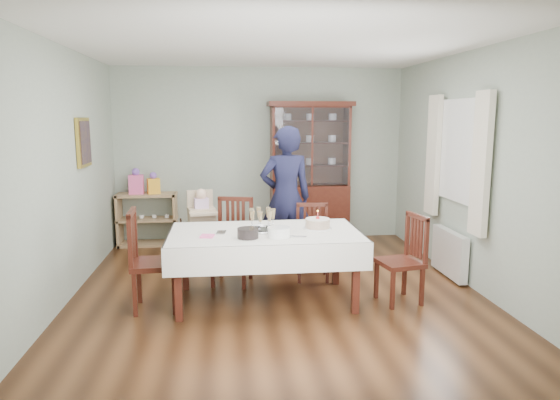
{
  "coord_description": "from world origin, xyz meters",
  "views": [
    {
      "loc": [
        -0.56,
        -5.35,
        1.96
      ],
      "look_at": [
        0.06,
        0.2,
        1.02
      ],
      "focal_mm": 32.0,
      "sensor_mm": 36.0,
      "label": 1
    }
  ],
  "objects": [
    {
      "name": "floor",
      "position": [
        0.0,
        0.0,
        0.0
      ],
      "size": [
        5.0,
        5.0,
        0.0
      ],
      "primitive_type": "plane",
      "color": "#593319",
      "rests_on": "ground"
    },
    {
      "name": "room_shell",
      "position": [
        0.0,
        0.53,
        1.7
      ],
      "size": [
        5.0,
        5.0,
        5.0
      ],
      "color": "#9EAA99",
      "rests_on": "floor"
    },
    {
      "name": "dining_table",
      "position": [
        -0.15,
        -0.26,
        0.38
      ],
      "size": [
        2.0,
        1.15,
        0.76
      ],
      "rotation": [
        0.0,
        0.0,
        0.0
      ],
      "color": "#451C11",
      "rests_on": "floor"
    },
    {
      "name": "china_cabinet",
      "position": [
        0.75,
        2.26,
        1.12
      ],
      "size": [
        1.3,
        0.48,
        2.18
      ],
      "color": "#451C11",
      "rests_on": "floor"
    },
    {
      "name": "sideboard",
      "position": [
        -1.75,
        2.28,
        0.4
      ],
      "size": [
        0.9,
        0.38,
        0.8
      ],
      "color": "tan",
      "rests_on": "floor"
    },
    {
      "name": "picture_frame",
      "position": [
        -2.22,
        0.8,
        1.65
      ],
      "size": [
        0.04,
        0.48,
        0.58
      ],
      "primitive_type": "cube",
      "color": "gold",
      "rests_on": "room_shell"
    },
    {
      "name": "window",
      "position": [
        2.22,
        0.3,
        1.55
      ],
      "size": [
        0.04,
        1.02,
        1.22
      ],
      "primitive_type": "cube",
      "color": "white",
      "rests_on": "room_shell"
    },
    {
      "name": "curtain_left",
      "position": [
        2.16,
        -0.32,
        1.45
      ],
      "size": [
        0.07,
        0.3,
        1.55
      ],
      "primitive_type": "cube",
      "color": "silver",
      "rests_on": "room_shell"
    },
    {
      "name": "curtain_right",
      "position": [
        2.16,
        0.92,
        1.45
      ],
      "size": [
        0.07,
        0.3,
        1.55
      ],
      "primitive_type": "cube",
      "color": "silver",
      "rests_on": "room_shell"
    },
    {
      "name": "radiator",
      "position": [
        2.16,
        0.3,
        0.3
      ],
      "size": [
        0.1,
        0.8,
        0.55
      ],
      "primitive_type": "cube",
      "color": "white",
      "rests_on": "floor"
    },
    {
      "name": "chair_far_left",
      "position": [
        -0.49,
        0.37,
        0.3
      ],
      "size": [
        0.55,
        0.55,
        1.0
      ],
      "rotation": [
        0.0,
        0.0,
        -0.26
      ],
      "color": "#451C11",
      "rests_on": "floor"
    },
    {
      "name": "chair_far_right",
      "position": [
        0.48,
        0.42,
        0.27
      ],
      "size": [
        0.45,
        0.45,
        0.9
      ],
      "rotation": [
        0.0,
        0.0,
        -0.11
      ],
      "color": "#451C11",
      "rests_on": "floor"
    },
    {
      "name": "chair_end_left",
      "position": [
        -1.3,
        -0.36,
        0.31
      ],
      "size": [
        0.49,
        0.49,
        1.03
      ],
      "rotation": [
        0.0,
        0.0,
        1.62
      ],
      "color": "#451C11",
      "rests_on": "floor"
    },
    {
      "name": "chair_end_right",
      "position": [
        1.27,
        -0.45,
        0.28
      ],
      "size": [
        0.49,
        0.49,
        0.94
      ],
      "rotation": [
        0.0,
        0.0,
        -1.38
      ],
      "color": "#451C11",
      "rests_on": "floor"
    },
    {
      "name": "woman",
      "position": [
        0.21,
        0.92,
        0.92
      ],
      "size": [
        0.72,
        0.51,
        1.84
      ],
      "primitive_type": "imported",
      "rotation": [
        0.0,
        0.0,
        3.25
      ],
      "color": "black",
      "rests_on": "floor"
    },
    {
      "name": "high_chair",
      "position": [
        -0.87,
        1.1,
        0.4
      ],
      "size": [
        0.53,
        0.53,
        1.03
      ],
      "rotation": [
        0.0,
        0.0,
        0.18
      ],
      "color": "black",
      "rests_on": "floor"
    },
    {
      "name": "champagne_tray",
      "position": [
        -0.18,
        -0.21,
        0.83
      ],
      "size": [
        0.39,
        0.39,
        0.23
      ],
      "color": "silver",
      "rests_on": "dining_table"
    },
    {
      "name": "birthday_cake",
      "position": [
        0.42,
        -0.21,
        0.82
      ],
      "size": [
        0.3,
        0.3,
        0.21
      ],
      "color": "white",
      "rests_on": "dining_table"
    },
    {
      "name": "plate_stack_dark",
      "position": [
        -0.34,
        -0.53,
        0.81
      ],
      "size": [
        0.27,
        0.27,
        0.1
      ],
      "primitive_type": "cylinder",
      "rotation": [
        0.0,
        0.0,
        0.32
      ],
      "color": "black",
      "rests_on": "dining_table"
    },
    {
      "name": "plate_stack_white",
      "position": [
        -0.03,
        -0.51,
        0.81
      ],
      "size": [
        0.29,
        0.29,
        0.1
      ],
      "primitive_type": "cylinder",
      "rotation": [
        0.0,
        0.0,
        -0.29
      ],
      "color": "white",
      "rests_on": "dining_table"
    },
    {
      "name": "napkin_stack",
      "position": [
        -0.75,
        -0.43,
        0.77
      ],
      "size": [
        0.15,
        0.15,
        0.02
      ],
      "primitive_type": "cube",
      "rotation": [
        0.0,
        0.0,
        -0.18
      ],
      "color": "pink",
      "rests_on": "dining_table"
    },
    {
      "name": "cutlery",
      "position": [
        -0.65,
        -0.27,
        0.77
      ],
      "size": [
        0.13,
        0.18,
        0.01
      ],
      "primitive_type": null,
      "rotation": [
        0.0,
        0.0,
        -0.11
      ],
      "color": "silver",
      "rests_on": "dining_table"
    },
    {
      "name": "cake_knife",
      "position": [
        0.09,
        -0.53,
        0.77
      ],
      "size": [
        0.3,
        0.08,
        0.01
      ],
      "primitive_type": "cube",
      "rotation": [
        0.0,
        0.0,
        -0.19
      ],
      "color": "silver",
      "rests_on": "dining_table"
    },
    {
      "name": "gift_bag_pink",
      "position": [
        -1.89,
        2.26,
        0.97
      ],
      "size": [
        0.22,
        0.14,
        0.39
      ],
      "color": "pink",
      "rests_on": "sideboard"
    },
    {
      "name": "gift_bag_orange",
      "position": [
        -1.64,
        2.26,
        0.95
      ],
      "size": [
        0.21,
        0.17,
        0.33
      ],
      "color": "yellow",
      "rests_on": "sideboard"
    }
  ]
}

